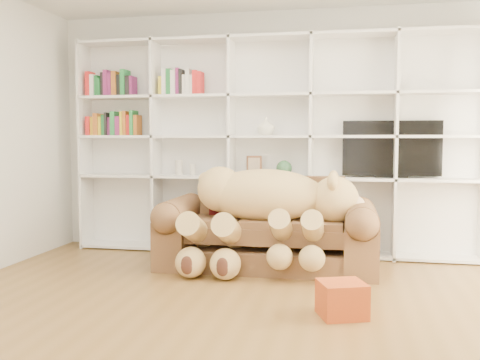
% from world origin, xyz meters
% --- Properties ---
extents(floor, '(5.00, 5.00, 0.00)m').
position_xyz_m(floor, '(0.00, 0.00, 0.00)').
color(floor, brown).
rests_on(floor, ground).
extents(wall_back, '(5.00, 0.02, 2.70)m').
position_xyz_m(wall_back, '(0.00, 2.50, 1.35)').
color(wall_back, white).
rests_on(wall_back, floor).
extents(bookshelf, '(4.43, 0.35, 2.40)m').
position_xyz_m(bookshelf, '(-0.24, 2.36, 1.31)').
color(bookshelf, white).
rests_on(bookshelf, floor).
extents(sofa, '(2.11, 0.91, 0.89)m').
position_xyz_m(sofa, '(0.06, 1.69, 0.34)').
color(sofa, brown).
rests_on(sofa, floor).
extents(teddy_bear, '(1.72, 0.91, 1.00)m').
position_xyz_m(teddy_bear, '(0.05, 1.52, 0.63)').
color(teddy_bear, '#DCAF6E').
rests_on(teddy_bear, sofa).
extents(throw_pillow, '(0.40, 0.25, 0.39)m').
position_xyz_m(throw_pillow, '(-0.38, 1.84, 0.64)').
color(throw_pillow, maroon).
rests_on(throw_pillow, sofa).
extents(gift_box, '(0.40, 0.39, 0.25)m').
position_xyz_m(gift_box, '(0.80, 0.31, 0.13)').
color(gift_box, '#AC4016').
rests_on(gift_box, floor).
extents(tv, '(1.02, 0.18, 0.60)m').
position_xyz_m(tv, '(1.29, 2.35, 1.16)').
color(tv, black).
rests_on(tv, bookshelf).
extents(picture_frame, '(0.17, 0.05, 0.21)m').
position_xyz_m(picture_frame, '(-0.18, 2.30, 0.98)').
color(picture_frame, '#52301C').
rests_on(picture_frame, bookshelf).
extents(green_vase, '(0.17, 0.17, 0.17)m').
position_xyz_m(green_vase, '(0.15, 2.30, 0.95)').
color(green_vase, '#2E5936').
rests_on(green_vase, bookshelf).
extents(figurine_tall, '(0.08, 0.08, 0.17)m').
position_xyz_m(figurine_tall, '(-1.05, 2.30, 0.95)').
color(figurine_tall, beige).
rests_on(figurine_tall, bookshelf).
extents(figurine_short, '(0.07, 0.07, 0.12)m').
position_xyz_m(figurine_short, '(-0.89, 2.30, 0.93)').
color(figurine_short, beige).
rests_on(figurine_short, bookshelf).
extents(snow_globe, '(0.11, 0.11, 0.11)m').
position_xyz_m(snow_globe, '(-0.57, 2.30, 0.92)').
color(snow_globe, white).
rests_on(snow_globe, bookshelf).
extents(shelf_vase, '(0.19, 0.19, 0.20)m').
position_xyz_m(shelf_vase, '(-0.05, 2.30, 1.41)').
color(shelf_vase, silver).
rests_on(shelf_vase, bookshelf).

